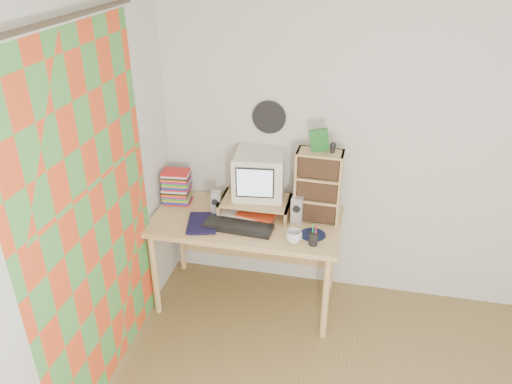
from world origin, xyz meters
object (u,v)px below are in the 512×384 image
at_px(crt_monitor, 259,176).
at_px(keyboard, 238,227).
at_px(desk, 248,230).
at_px(dvd_stack, 176,186).
at_px(diary, 188,221).
at_px(cd_rack, 318,186).
at_px(mug, 294,237).

relative_size(crt_monitor, keyboard, 0.71).
bearing_deg(desk, dvd_stack, 172.16).
height_order(desk, diary, diary).
height_order(cd_rack, diary, cd_rack).
bearing_deg(diary, crt_monitor, 22.34).
height_order(crt_monitor, mug, crt_monitor).
bearing_deg(cd_rack, crt_monitor, 177.77).
relative_size(crt_monitor, cd_rack, 0.66).
relative_size(crt_monitor, mug, 3.11).
bearing_deg(dvd_stack, mug, -26.12).
xyz_separation_m(crt_monitor, diary, (-0.46, -0.31, -0.26)).
xyz_separation_m(cd_rack, mug, (-0.12, -0.34, -0.23)).
relative_size(crt_monitor, diary, 1.36).
relative_size(dvd_stack, diary, 1.10).
distance_m(keyboard, dvd_stack, 0.64).
distance_m(keyboard, diary, 0.37).
bearing_deg(dvd_stack, desk, -13.09).
relative_size(desk, dvd_stack, 4.86).
bearing_deg(diary, cd_rack, 5.21).
height_order(dvd_stack, cd_rack, cd_rack).
height_order(mug, diary, mug).
relative_size(desk, mug, 12.23).
xyz_separation_m(dvd_stack, cd_rack, (1.09, -0.03, 0.13)).
height_order(keyboard, mug, mug).
bearing_deg(desk, mug, -36.74).
bearing_deg(dvd_stack, crt_monitor, -4.70).
bearing_deg(mug, crt_monitor, 130.78).
relative_size(keyboard, dvd_stack, 1.73).
height_order(desk, cd_rack, cd_rack).
relative_size(dvd_stack, cd_rack, 0.53).
distance_m(desk, diary, 0.48).
distance_m(crt_monitor, keyboard, 0.41).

